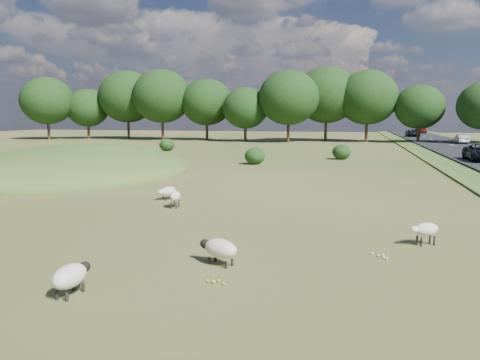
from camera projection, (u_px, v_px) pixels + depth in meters
The scene contains 12 objects.
ground at pixel (261, 165), 38.55m from camera, with size 160.00×160.00×0.00m, color #305019.
mound at pixel (76, 173), 33.57m from camera, with size 16.00×20.00×4.00m, color #33561E.
treeline at pixel (297, 99), 72.04m from camera, with size 96.28×14.66×11.70m.
shrubs at pixel (246, 150), 45.67m from camera, with size 21.53×13.81×1.43m.
sheep_1 at pixel (219, 248), 12.86m from camera, with size 1.32×0.95×0.73m.
sheep_2 at pixel (168, 191), 22.85m from camera, with size 0.84×1.13×0.63m.
sheep_3 at pixel (425, 230), 14.79m from camera, with size 1.03×0.80×0.73m.
sheep_4 at pixel (71, 276), 10.68m from camera, with size 0.61×1.27×0.73m.
sheep_5 at pixel (175, 196), 20.81m from camera, with size 0.55×1.05×0.74m.
car_2 at pixel (461, 139), 63.92m from camera, with size 1.31×3.75×1.24m, color #AFB1B7.
car_5 at pixel (421, 130), 100.98m from camera, with size 1.99×4.90×1.42m, color maroon.
car_6 at pixel (413, 133), 84.65m from camera, with size 2.20×4.77×1.33m, color black.
Camera 1 is at (7.13, -17.72, 4.10)m, focal length 35.00 mm.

